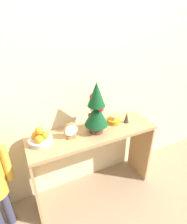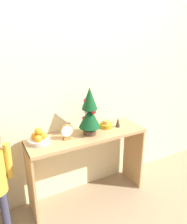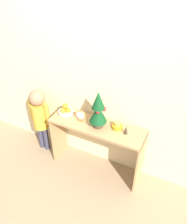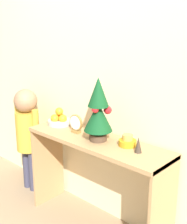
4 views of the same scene
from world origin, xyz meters
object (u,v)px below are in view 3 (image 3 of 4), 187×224
Objects in this scene: fruit_bowl at (66,111)px; desk_clock at (81,116)px; figurine at (126,130)px; mini_tree at (98,110)px; singing_bowl at (117,126)px; child_figure at (39,114)px.

fruit_bowl is 0.25m from desk_clock.
desk_clock is at bearing -178.57° from figurine.
mini_tree is 0.38m from figurine.
singing_bowl is 1.18× the size of figurine.
mini_tree is 2.39× the size of fruit_bowl.
fruit_bowl reaches higher than figurine.
mini_tree reaches higher than figurine.
child_figure is at bearing -177.28° from singing_bowl.
desk_clock is at bearing 179.36° from mini_tree.
desk_clock is 0.15× the size of child_figure.
fruit_bowl is 0.44m from child_figure.
desk_clock is 0.68m from child_figure.
singing_bowl is at bearing 1.00° from fruit_bowl.
desk_clock reaches higher than figurine.
figurine reaches higher than singing_bowl.
mini_tree reaches higher than desk_clock.
fruit_bowl is at bearing 174.11° from mini_tree.
child_figure reaches higher than fruit_bowl.
figurine is at bearing 0.37° from child_figure.
fruit_bowl is 0.20× the size of child_figure.
fruit_bowl is 1.84× the size of figurine.
fruit_bowl is at bearing 5.64° from child_figure.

